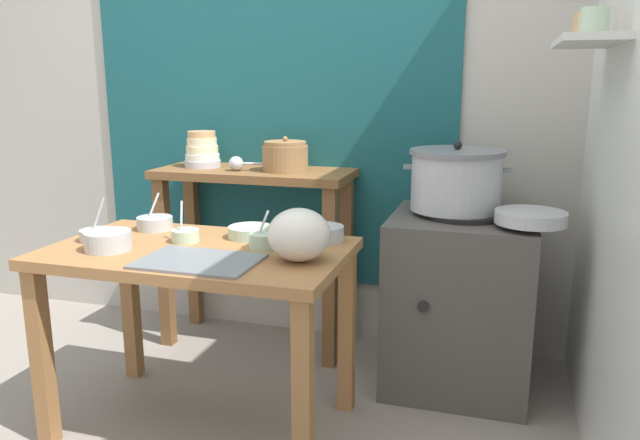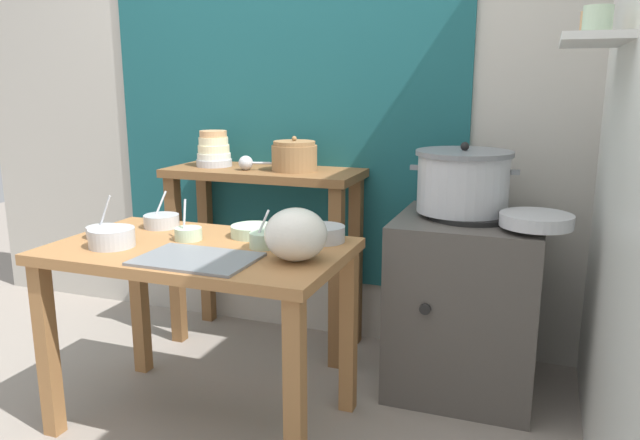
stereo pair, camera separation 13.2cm
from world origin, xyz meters
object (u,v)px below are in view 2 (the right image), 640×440
(prep_table, at_px, (200,274))
(clay_pot, at_px, (294,156))
(ladle, at_px, (249,163))
(prep_bowl_1, at_px, (323,233))
(prep_bowl_4, at_px, (263,239))
(serving_tray, at_px, (197,259))
(bowl_stack_enamel, at_px, (214,150))
(back_shelf_table, at_px, (264,213))
(prep_bowl_3, at_px, (161,220))
(stove_block, at_px, (465,303))
(wide_pan, at_px, (536,220))
(prep_bowl_6, at_px, (188,233))
(prep_bowl_2, at_px, (253,230))
(prep_bowl_0, at_px, (112,237))
(prep_bowl_5, at_px, (103,231))
(steamer_pot, at_px, (463,181))
(plastic_bag, at_px, (295,235))

(prep_table, relative_size, clay_pot, 5.06)
(ladle, relative_size, prep_bowl_1, 1.76)
(clay_pot, relative_size, prep_bowl_4, 1.59)
(serving_tray, bearing_deg, bowl_stack_enamel, 116.23)
(back_shelf_table, distance_m, prep_bowl_3, 0.61)
(stove_block, height_order, wide_pan, wide_pan)
(serving_tray, relative_size, prep_bowl_6, 2.56)
(prep_bowl_6, bearing_deg, prep_bowl_2, 32.38)
(bowl_stack_enamel, xyz_separation_m, prep_bowl_0, (0.08, -0.91, -0.22))
(prep_bowl_0, bearing_deg, prep_bowl_2, 36.86)
(prep_bowl_1, distance_m, prep_bowl_5, 0.87)
(back_shelf_table, bearing_deg, prep_bowl_4, -64.99)
(prep_bowl_3, xyz_separation_m, prep_bowl_6, (0.22, -0.14, -0.00))
(prep_bowl_3, bearing_deg, clay_pot, 57.49)
(prep_table, bearing_deg, prep_bowl_3, 146.01)
(prep_bowl_0, bearing_deg, ladle, 80.29)
(prep_bowl_2, height_order, prep_bowl_6, prep_bowl_6)
(clay_pot, relative_size, prep_bowl_2, 1.25)
(steamer_pot, relative_size, clay_pot, 2.06)
(back_shelf_table, bearing_deg, prep_table, -82.68)
(prep_bowl_2, bearing_deg, ladle, 117.90)
(prep_bowl_6, bearing_deg, serving_tray, -52.53)
(clay_pot, bearing_deg, bowl_stack_enamel, 178.72)
(prep_bowl_0, bearing_deg, serving_tray, -7.09)
(back_shelf_table, bearing_deg, steamer_pot, -6.45)
(wide_pan, relative_size, prep_bowl_3, 1.84)
(ladle, height_order, prep_bowl_5, ladle)
(bowl_stack_enamel, relative_size, prep_bowl_5, 1.09)
(serving_tray, distance_m, prep_bowl_5, 0.54)
(stove_block, height_order, clay_pot, clay_pot)
(bowl_stack_enamel, xyz_separation_m, wide_pan, (1.55, -0.30, -0.17))
(back_shelf_table, height_order, prep_bowl_0, back_shelf_table)
(prep_bowl_0, xyz_separation_m, prep_bowl_5, (-0.13, 0.10, -0.01))
(stove_block, xyz_separation_m, wide_pan, (0.26, -0.16, 0.42))
(stove_block, xyz_separation_m, prep_bowl_6, (-1.00, -0.59, 0.36))
(plastic_bag, height_order, prep_bowl_3, plastic_bag)
(ladle, bearing_deg, wide_pan, -9.75)
(ladle, bearing_deg, bowl_stack_enamel, 163.11)
(steamer_pot, distance_m, prep_bowl_4, 0.90)
(ladle, bearing_deg, steamer_pot, -2.83)
(serving_tray, relative_size, prep_bowl_0, 2.38)
(bowl_stack_enamel, bearing_deg, prep_bowl_3, -82.63)
(prep_bowl_1, bearing_deg, serving_tray, -129.09)
(prep_table, xyz_separation_m, clay_pot, (0.06, 0.78, 0.36))
(ladle, height_order, prep_bowl_3, ladle)
(wide_pan, bearing_deg, stove_block, 149.04)
(stove_block, relative_size, prep_bowl_3, 5.25)
(stove_block, bearing_deg, steamer_pot, 153.38)
(serving_tray, bearing_deg, prep_bowl_5, 163.43)
(clay_pot, height_order, prep_bowl_3, clay_pot)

